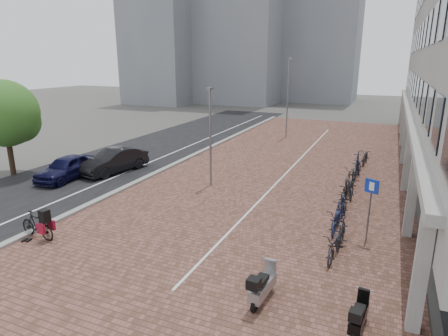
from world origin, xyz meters
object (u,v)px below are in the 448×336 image
hero_bike (37,225)px  parking_sign (370,200)px  scooter_mid (359,314)px  car_navy (67,168)px  car_dark (114,161)px  scooter_front (263,284)px

hero_bike → parking_sign: size_ratio=0.74×
hero_bike → scooter_mid: 12.02m
car_navy → hero_bike: (4.81, -6.35, -0.12)m
hero_bike → car_dark: bearing=26.0°
car_navy → scooter_front: 15.68m
car_navy → scooter_mid: (16.81, -6.97, -0.22)m
car_dark → parking_sign: parking_sign is taller
hero_bike → scooter_front: hero_bike is taller
car_dark → hero_bike: car_dark is taller
hero_bike → parking_sign: parking_sign is taller
car_dark → scooter_mid: bearing=-19.9°
scooter_front → parking_sign: (2.50, 5.19, 1.16)m
hero_bike → scooter_mid: bearing=-87.3°
car_navy → car_dark: car_dark is taller
car_navy → scooter_mid: size_ratio=2.91×
car_navy → parking_sign: (16.66, -1.56, 1.01)m
scooter_front → hero_bike: bearing=-177.8°
car_dark → hero_bike: 9.17m
car_dark → hero_bike: size_ratio=2.37×
scooter_front → parking_sign: size_ratio=0.64×
scooter_mid → car_navy: bearing=163.7°
car_navy → hero_bike: bearing=-55.7°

